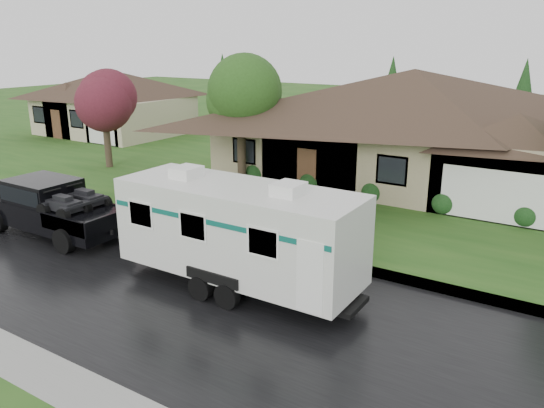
{
  "coord_description": "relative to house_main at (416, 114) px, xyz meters",
  "views": [
    {
      "loc": [
        10.36,
        -12.47,
        7.07
      ],
      "look_at": [
        1.24,
        2.0,
        1.79
      ],
      "focal_mm": 35.0,
      "sensor_mm": 36.0,
      "label": 1
    }
  ],
  "objects": [
    {
      "name": "ground",
      "position": [
        -2.29,
        -13.84,
        -3.59
      ],
      "size": [
        140.0,
        140.0,
        0.0
      ],
      "primitive_type": "plane",
      "color": "#224E18",
      "rests_on": "ground"
    },
    {
      "name": "road",
      "position": [
        -2.29,
        -15.84,
        -3.59
      ],
      "size": [
        140.0,
        8.0,
        0.01
      ],
      "primitive_type": "cube",
      "color": "black",
      "rests_on": "ground"
    },
    {
      "name": "curb",
      "position": [
        -2.29,
        -11.59,
        -3.52
      ],
      "size": [
        140.0,
        0.5,
        0.15
      ],
      "primitive_type": "cube",
      "color": "gray",
      "rests_on": "ground"
    },
    {
      "name": "lawn",
      "position": [
        -2.29,
        1.16,
        -3.52
      ],
      "size": [
        140.0,
        26.0,
        0.15
      ],
      "primitive_type": "cube",
      "color": "#224E18",
      "rests_on": "ground"
    },
    {
      "name": "house_main",
      "position": [
        0.0,
        0.0,
        0.0
      ],
      "size": [
        19.44,
        10.8,
        6.9
      ],
      "color": "#9A8768",
      "rests_on": "lawn"
    },
    {
      "name": "house_far",
      "position": [
        -24.07,
        2.02,
        -0.62
      ],
      "size": [
        10.8,
        8.64,
        5.8
      ],
      "color": "#B8AC89",
      "rests_on": "lawn"
    },
    {
      "name": "tree_left_green",
      "position": [
        -6.95,
        -5.32,
        0.95
      ],
      "size": [
        3.82,
        3.82,
        6.32
      ],
      "color": "#382B1E",
      "rests_on": "lawn"
    },
    {
      "name": "tree_red",
      "position": [
        -15.67,
        -6.16,
        0.27
      ],
      "size": [
        3.24,
        3.24,
        5.36
      ],
      "color": "#382B1E",
      "rests_on": "lawn"
    },
    {
      "name": "shrub_row",
      "position": [
        -0.29,
        -4.54,
        -2.94
      ],
      "size": [
        13.6,
        1.0,
        1.0
      ],
      "color": "#143814",
      "rests_on": "lawn"
    },
    {
      "name": "pickup_truck",
      "position": [
        -9.27,
        -14.62,
        -2.47
      ],
      "size": [
        6.27,
        2.38,
        2.09
      ],
      "color": "black",
      "rests_on": "ground"
    },
    {
      "name": "travel_trailer",
      "position": [
        -0.45,
        -14.62,
        -1.75
      ],
      "size": [
        7.73,
        2.72,
        3.47
      ],
      "color": "silver",
      "rests_on": "ground"
    }
  ]
}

